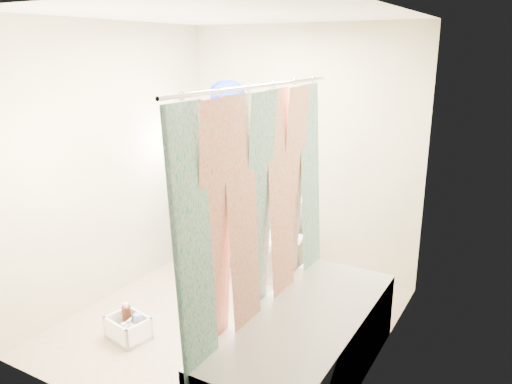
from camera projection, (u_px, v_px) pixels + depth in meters
The scene contains 14 objects.
floor at pixel (231, 320), 4.14m from camera, with size 2.60×2.60×0.00m, color gray.
ceiling at pixel (227, 14), 3.48m from camera, with size 2.40×2.60×0.02m, color white.
wall_back at pixel (301, 151), 4.89m from camera, with size 2.40×0.02×2.40m, color #C0B993.
wall_front at pixel (100, 232), 2.72m from camera, with size 2.40×0.02×2.40m, color #C0B993.
wall_left at pixel (114, 163), 4.38m from camera, with size 0.02×2.60×2.40m, color #C0B993.
wall_right at pixel (385, 203), 3.23m from camera, with size 0.02×2.60×2.40m, color #C0B993.
bathtub at pixel (304, 346), 3.30m from camera, with size 0.70×1.75×0.50m.
curtain_rod at pixel (262, 86), 3.00m from camera, with size 0.02×0.02×1.90m, color silver.
shower_curtain at pixel (261, 231), 3.25m from camera, with size 0.06×1.75×1.80m, color white.
toilet at pixel (284, 239), 4.91m from camera, with size 0.41×0.72×0.73m, color white.
tank_lid at pixel (280, 237), 4.79m from camera, with size 0.45×0.20×0.03m, color white.
tank_internals at pixel (287, 198), 5.00m from camera, with size 0.18×0.06×0.24m.
plumber at pixel (223, 182), 4.74m from camera, with size 0.69×0.45×1.90m, color #1013A0.
cleaning_caddy at pixel (129, 329), 3.84m from camera, with size 0.34×0.30×0.23m.
Camera 1 is at (2.01, -3.09, 2.16)m, focal length 35.00 mm.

